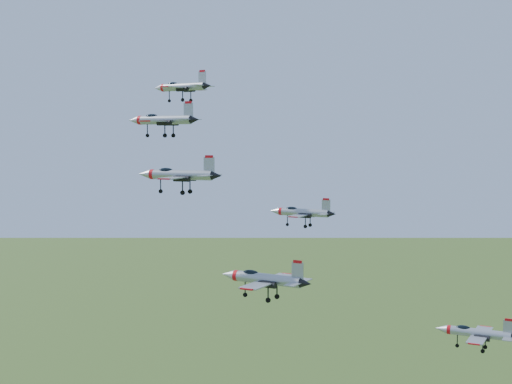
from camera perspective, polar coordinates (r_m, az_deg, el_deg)
The scene contains 6 objects.
jet_lead at distance 126.56m, azimuth -6.00°, elevation 8.37°, with size 12.69×10.44×3.40m.
jet_left_high at distance 112.42m, azimuth -7.51°, elevation 5.75°, with size 13.13×10.97×3.51m.
jet_right_high at distance 93.85m, azimuth -6.24°, elevation 1.39°, with size 12.08×10.22×3.26m.
jet_left_low at distance 111.44m, azimuth 3.66°, elevation -1.63°, with size 11.14×9.31×2.98m.
jet_right_low at distance 88.98m, azimuth 0.65°, elevation -6.93°, with size 12.74×10.56×3.40m.
jet_trail at distance 95.98m, azimuth 17.20°, elevation -10.70°, with size 10.67×8.92×2.85m.
Camera 1 is at (63.99, -87.51, 142.69)m, focal length 50.00 mm.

